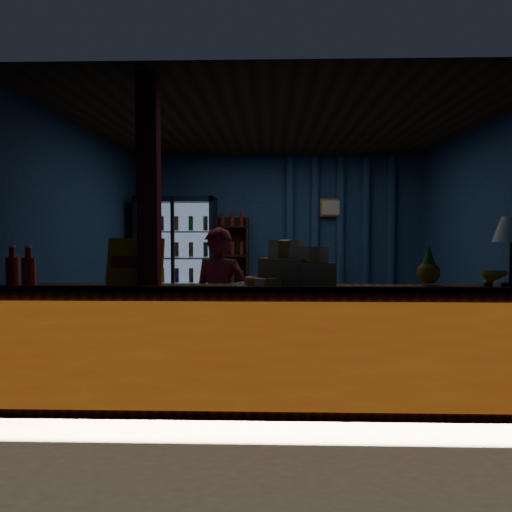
{
  "coord_description": "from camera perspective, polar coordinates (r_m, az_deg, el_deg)",
  "views": [
    {
      "loc": [
        -0.1,
        -5.78,
        1.4
      ],
      "look_at": [
        -0.26,
        -0.2,
        1.11
      ],
      "focal_mm": 35.0,
      "sensor_mm": 36.0,
      "label": 1
    }
  ],
  "objects": [
    {
      "name": "counter",
      "position": [
        3.98,
        3.14,
        -10.43
      ],
      "size": [
        4.4,
        0.57,
        0.99
      ],
      "color": "brown",
      "rests_on": "ground"
    },
    {
      "name": "bottle_shelf",
      "position": [
        7.88,
        -2.69,
        -1.41
      ],
      "size": [
        0.5,
        0.28,
        1.6
      ],
      "color": "#351E11",
      "rests_on": "ground"
    },
    {
      "name": "pineapple",
      "position": [
        4.28,
        19.12,
        -1.44
      ],
      "size": [
        0.18,
        0.18,
        0.31
      ],
      "color": "#965E1B",
      "rests_on": "counter"
    },
    {
      "name": "yellow_sign",
      "position": [
        4.15,
        -13.66,
        -0.65
      ],
      "size": [
        0.49,
        0.17,
        0.38
      ],
      "color": "#FFB10D",
      "rests_on": "counter"
    },
    {
      "name": "curtain_folds",
      "position": [
        7.99,
        9.6,
        2.24
      ],
      "size": [
        1.74,
        0.14,
        2.5
      ],
      "color": "navy",
      "rests_on": "room_walls"
    },
    {
      "name": "ground",
      "position": [
        5.94,
        2.65,
        -10.62
      ],
      "size": [
        4.6,
        4.6,
        0.0
      ],
      "primitive_type": "plane",
      "color": "#515154",
      "rests_on": "ground"
    },
    {
      "name": "soda_bottles",
      "position": [
        4.3,
        -25.32,
        -1.52
      ],
      "size": [
        0.27,
        0.18,
        0.33
      ],
      "color": "red",
      "rests_on": "counter"
    },
    {
      "name": "snack_box_centre",
      "position": [
        3.95,
        6.52,
        -1.91
      ],
      "size": [
        0.35,
        0.32,
        0.32
      ],
      "color": "#996F4A",
      "rests_on": "counter"
    },
    {
      "name": "green_chair",
      "position": [
        7.41,
        12.21,
        -5.77
      ],
      "size": [
        0.76,
        0.77,
        0.56
      ],
      "primitive_type": "imported",
      "rotation": [
        0.0,
        0.0,
        3.46
      ],
      "color": "#56AC71",
      "rests_on": "ground"
    },
    {
      "name": "shopkeeper",
      "position": [
        4.56,
        -4.23,
        -5.66
      ],
      "size": [
        0.59,
        0.47,
        1.43
      ],
      "primitive_type": "imported",
      "rotation": [
        0.0,
        0.0,
        -0.27
      ],
      "color": "maroon",
      "rests_on": "ground"
    },
    {
      "name": "framed_picture",
      "position": [
        7.94,
        8.6,
        5.5
      ],
      "size": [
        0.36,
        0.04,
        0.28
      ],
      "color": "#B67E2D",
      "rests_on": "room_walls"
    },
    {
      "name": "room_walls",
      "position": [
        5.78,
        2.69,
        4.68
      ],
      "size": [
        4.6,
        4.6,
        4.6
      ],
      "color": "navy",
      "rests_on": "ground"
    },
    {
      "name": "beverage_cooler",
      "position": [
        7.84,
        -8.97,
        -0.44
      ],
      "size": [
        1.2,
        0.62,
        1.9
      ],
      "color": "black",
      "rests_on": "ground"
    },
    {
      "name": "support_post",
      "position": [
        3.99,
        -12.08,
        1.5
      ],
      "size": [
        0.16,
        0.16,
        2.6
      ],
      "primitive_type": "cube",
      "color": "maroon",
      "rests_on": "ground"
    },
    {
      "name": "snack_box_left",
      "position": [
        4.0,
        3.32,
        -1.59
      ],
      "size": [
        0.43,
        0.39,
        0.37
      ],
      "color": "#996F4A",
      "rests_on": "counter"
    },
    {
      "name": "pastry_tray",
      "position": [
        3.91,
        0.7,
        -3.2
      ],
      "size": [
        0.49,
        0.49,
        0.08
      ],
      "color": "silver",
      "rests_on": "counter"
    },
    {
      "name": "table_lamp",
      "position": [
        4.29,
        27.22,
        2.43
      ],
      "size": [
        0.28,
        0.28,
        0.55
      ],
      "color": "black",
      "rests_on": "counter"
    },
    {
      "name": "side_table",
      "position": [
        7.23,
        4.07,
        -6.2
      ],
      "size": [
        0.57,
        0.45,
        0.58
      ],
      "color": "#351E11",
      "rests_on": "ground"
    }
  ]
}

